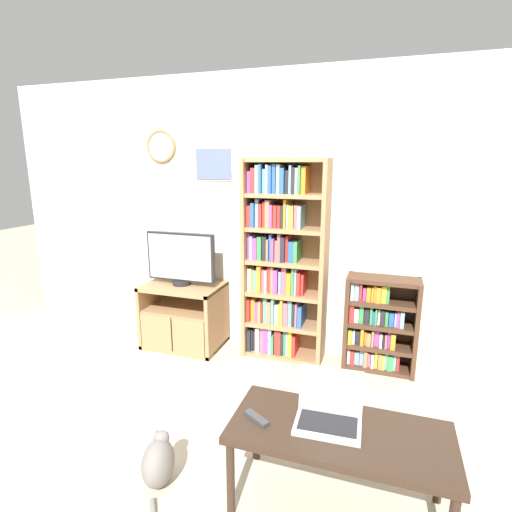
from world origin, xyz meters
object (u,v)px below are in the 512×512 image
Objects in this scene: coffee_table at (339,438)px; laptop at (329,410)px; television at (181,259)px; bookshelf_tall at (281,262)px; remote_near_laptop at (257,418)px; tv_stand at (183,315)px; cat at (159,462)px; bookshelf_short at (377,325)px.

coffee_table is 0.14m from laptop.
television is 2.32m from coffee_table.
bookshelf_tall is 1.75m from remote_near_laptop.
bookshelf_tall is at bearing 8.08° from tv_stand.
television is at bearing 138.98° from coffee_table.
bookshelf_short is at bearing 44.41° from cat.
tv_stand reaches higher than coffee_table.
coffee_table is (0.75, -1.61, -0.48)m from bookshelf_tall.
tv_stand is 1.55× the size of cat.
coffee_table is at bearing -41.02° from television.
laptop is at bearing -66.17° from bookshelf_tall.
remote_near_laptop is (-0.56, -1.68, 0.08)m from bookshelf_short.
coffee_table is at bearing -42.15° from laptop.
bookshelf_short is 5.25× the size of remote_near_laptop.
television reaches higher than tv_stand.
tv_stand is 1.13m from bookshelf_tall.
bookshelf_tall is 2.18× the size of bookshelf_short.
bookshelf_short is 1.71× the size of cat.
television is (-0.01, 0.02, 0.57)m from tv_stand.
bookshelf_tall is at bearing -178.98° from bookshelf_short.
cat is (-1.11, -1.77, -0.27)m from bookshelf_short.
bookshelf_short reaches higher than coffee_table.
tv_stand is 0.41× the size of bookshelf_tall.
bookshelf_tall is at bearing 69.05° from cat.
cat is (0.73, -1.64, -0.75)m from television.
coffee_table is at bearing -94.66° from bookshelf_short.
coffee_table is (1.70, -1.47, 0.10)m from tv_stand.
laptop is (1.65, -1.44, -0.36)m from television.
television is at bearing 100.56° from cat.
bookshelf_short is (1.85, 0.13, -0.49)m from television.
tv_stand is 2.17× the size of laptop.
laptop is 0.38m from remote_near_laptop.
bookshelf_tall is 1.64× the size of coffee_table.
remote_near_laptop reaches higher than coffee_table.
remote_near_laptop is 0.66m from cat.
television is at bearing -175.97° from bookshelf_short.
bookshelf_short is at bearing 1.02° from bookshelf_tall.
coffee_table is at bearing 128.98° from remote_near_laptop.
remote_near_laptop is (-0.43, -0.06, 0.06)m from coffee_table.
cat is (-0.92, -0.21, -0.40)m from laptop.
bookshelf_tall reaches higher than coffee_table.
bookshelf_tall reaches higher than tv_stand.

